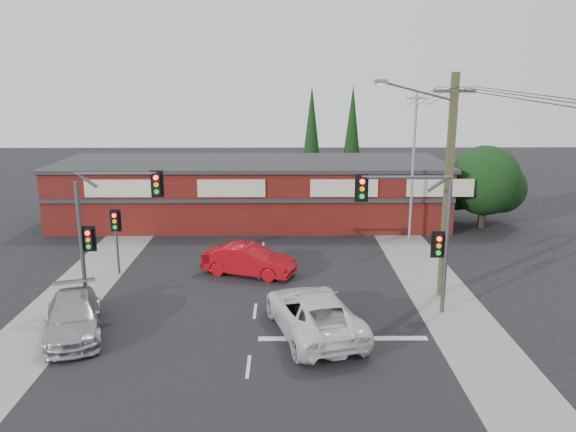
{
  "coord_description": "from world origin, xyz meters",
  "views": [
    {
      "loc": [
        1.23,
        -21.27,
        9.72
      ],
      "look_at": [
        1.43,
        3.0,
        3.76
      ],
      "focal_mm": 35.0,
      "sensor_mm": 36.0,
      "label": 1
    }
  ],
  "objects_px": {
    "utility_pole": "(446,180)",
    "shop_building": "(251,191)",
    "silver_suv": "(73,317)",
    "white_suv": "(314,313)",
    "red_sedan": "(249,260)"
  },
  "relations": [
    {
      "from": "white_suv",
      "to": "silver_suv",
      "type": "height_order",
      "value": "white_suv"
    },
    {
      "from": "red_sedan",
      "to": "utility_pole",
      "type": "height_order",
      "value": "utility_pole"
    },
    {
      "from": "shop_building",
      "to": "utility_pole",
      "type": "distance_m",
      "value": 17.15
    },
    {
      "from": "silver_suv",
      "to": "utility_pole",
      "type": "bearing_deg",
      "value": -3.46
    },
    {
      "from": "white_suv",
      "to": "shop_building",
      "type": "bearing_deg",
      "value": -93.99
    },
    {
      "from": "shop_building",
      "to": "white_suv",
      "type": "bearing_deg",
      "value": -79.3
    },
    {
      "from": "shop_building",
      "to": "utility_pole",
      "type": "relative_size",
      "value": 2.73
    },
    {
      "from": "red_sedan",
      "to": "shop_building",
      "type": "xyz_separation_m",
      "value": [
        -0.46,
        11.18,
        1.36
      ]
    },
    {
      "from": "silver_suv",
      "to": "utility_pole",
      "type": "height_order",
      "value": "utility_pole"
    },
    {
      "from": "white_suv",
      "to": "utility_pole",
      "type": "distance_m",
      "value": 8.48
    },
    {
      "from": "white_suv",
      "to": "utility_pole",
      "type": "xyz_separation_m",
      "value": [
        5.97,
        3.94,
        4.55
      ]
    },
    {
      "from": "utility_pole",
      "to": "shop_building",
      "type": "bearing_deg",
      "value": 123.76
    },
    {
      "from": "silver_suv",
      "to": "utility_pole",
      "type": "xyz_separation_m",
      "value": [
        15.32,
        3.98,
        4.67
      ]
    },
    {
      "from": "white_suv",
      "to": "silver_suv",
      "type": "xyz_separation_m",
      "value": [
        -9.35,
        -0.04,
        -0.12
      ]
    },
    {
      "from": "silver_suv",
      "to": "red_sedan",
      "type": "height_order",
      "value": "red_sedan"
    }
  ]
}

